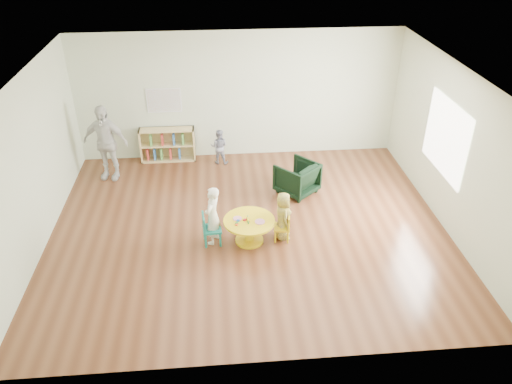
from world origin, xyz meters
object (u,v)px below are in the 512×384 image
child_right (283,216)px  bookshelf (167,144)px  armchair (297,178)px  kid_chair_right (284,226)px  child_left (213,216)px  activity_table (249,227)px  adult_caretaker (105,142)px  toddler (219,147)px  kid_chair_left (209,228)px

child_right → bookshelf: bearing=26.6°
bookshelf → armchair: size_ratio=1.68×
kid_chair_right → child_left: 1.24m
activity_table → child_left: bearing=175.5°
child_right → adult_caretaker: (-3.34, 2.47, 0.36)m
toddler → kid_chair_right: bearing=122.5°
armchair → toddler: (-1.50, 1.42, 0.07)m
kid_chair_left → activity_table: bearing=84.8°
bookshelf → armchair: bookshelf is taller
armchair → adult_caretaker: (-3.82, 0.97, 0.47)m
activity_table → kid_chair_left: bearing=179.7°
child_left → adult_caretaker: (-2.14, 2.49, 0.27)m
bookshelf → kid_chair_right: bearing=-56.0°
child_left → child_right: 1.20m
child_left → adult_caretaker: 3.29m
adult_caretaker → kid_chair_right: bearing=-24.3°
armchair → child_left: bearing=0.3°
activity_table → armchair: bearing=55.6°
child_left → toddler: 2.94m
kid_chair_left → kid_chair_right: (1.28, 0.00, -0.04)m
kid_chair_right → armchair: (0.47, 1.56, 0.06)m
child_right → armchair: bearing=-25.6°
toddler → bookshelf: bearing=0.2°
kid_chair_left → bookshelf: bearing=-169.1°
activity_table → kid_chair_right: size_ratio=1.75×
toddler → child_left: bearing=99.9°
activity_table → adult_caretaker: size_ratio=0.55×
kid_chair_left → toddler: size_ratio=0.73×
kid_chair_left → bookshelf: size_ratio=0.48×
bookshelf → armchair: 3.15m
activity_table → bookshelf: 3.62m
kid_chair_left → adult_caretaker: 3.31m
kid_chair_right → armchair: size_ratio=0.70×
activity_table → toddler: bearing=98.3°
toddler → adult_caretaker: (-2.32, -0.45, 0.40)m
kid_chair_right → kid_chair_left: bearing=99.3°
kid_chair_right → bookshelf: bearing=43.3°
activity_table → bookshelf: bookshelf is taller
bookshelf → adult_caretaker: size_ratio=0.75×
bookshelf → toddler: toddler is taller
activity_table → armchair: (1.07, 1.56, 0.02)m
kid_chair_left → child_right: (1.26, 0.06, 0.13)m
kid_chair_left → toddler: (0.24, 2.98, 0.09)m
activity_table → child_left: 0.65m
kid_chair_left → child_left: (0.06, 0.04, 0.22)m
activity_table → armchair: size_ratio=1.22×
activity_table → adult_caretaker: adult_caretaker is taller
activity_table → kid_chair_left: (-0.67, 0.00, 0.01)m
child_right → toddler: bearing=11.6°
child_left → bookshelf: bearing=-138.6°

